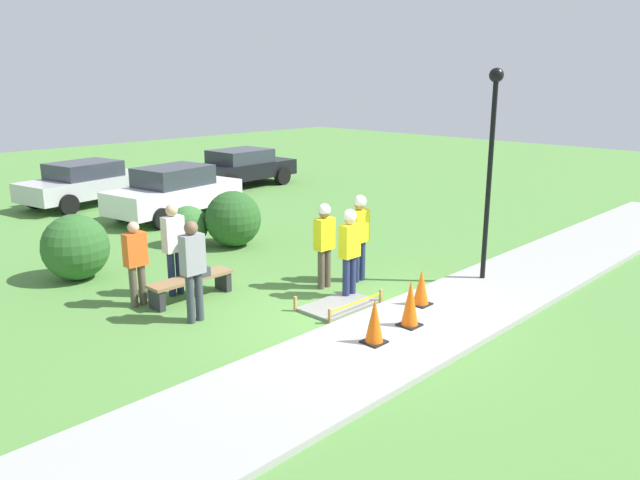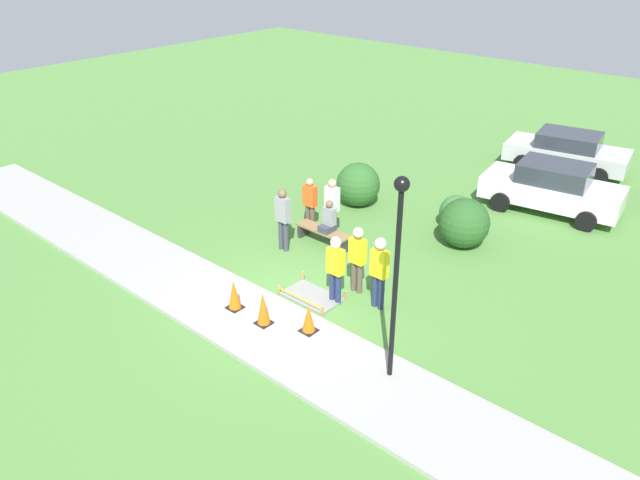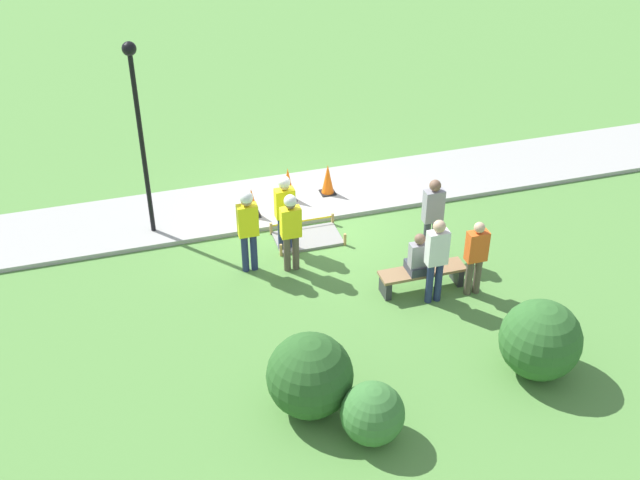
# 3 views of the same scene
# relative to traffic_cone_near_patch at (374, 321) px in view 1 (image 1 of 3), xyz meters

# --- Properties ---
(ground_plane) EXTENTS (60.00, 60.00, 0.00)m
(ground_plane) POSITION_rel_traffic_cone_near_patch_xyz_m (0.71, 1.03, -0.46)
(ground_plane) COLOR #51843D
(sidewalk) EXTENTS (28.00, 2.20, 0.10)m
(sidewalk) POSITION_rel_traffic_cone_near_patch_xyz_m (0.71, -0.07, -0.41)
(sidewalk) COLOR #9E9E99
(sidewalk) RESTS_ON ground_plane
(wet_concrete_patch) EXTENTS (1.44, 0.91, 0.28)m
(wet_concrete_patch) POSITION_rel_traffic_cone_near_patch_xyz_m (0.95, 1.61, -0.43)
(wet_concrete_patch) COLOR gray
(wet_concrete_patch) RESTS_ON ground_plane
(traffic_cone_near_patch) EXTENTS (0.34, 0.34, 0.74)m
(traffic_cone_near_patch) POSITION_rel_traffic_cone_near_patch_xyz_m (0.00, 0.00, 0.00)
(traffic_cone_near_patch) COLOR black
(traffic_cone_near_patch) RESTS_ON sidewalk
(traffic_cone_far_patch) EXTENTS (0.34, 0.34, 0.80)m
(traffic_cone_far_patch) POSITION_rel_traffic_cone_near_patch_xyz_m (0.95, 0.01, 0.03)
(traffic_cone_far_patch) COLOR black
(traffic_cone_far_patch) RESTS_ON sidewalk
(traffic_cone_sidewalk_edge) EXTENTS (0.34, 0.34, 0.66)m
(traffic_cone_sidewalk_edge) POSITION_rel_traffic_cone_near_patch_xyz_m (1.89, 0.46, -0.04)
(traffic_cone_sidewalk_edge) COLOR black
(traffic_cone_sidewalk_edge) RESTS_ON sidewalk
(park_bench) EXTENTS (1.70, 0.44, 0.44)m
(park_bench) POSITION_rel_traffic_cone_near_patch_xyz_m (-0.70, 3.92, -0.15)
(park_bench) COLOR #2D2D33
(park_bench) RESTS_ON ground_plane
(person_seated_on_bench) EXTENTS (0.36, 0.44, 0.89)m
(person_seated_on_bench) POSITION_rel_traffic_cone_near_patch_xyz_m (-0.56, 3.97, 0.33)
(person_seated_on_bench) COLOR #383D47
(person_seated_on_bench) RESTS_ON park_bench
(worker_supervisor) EXTENTS (0.40, 0.25, 1.73)m
(worker_supervisor) POSITION_rel_traffic_cone_near_patch_xyz_m (1.55, 2.57, 0.56)
(worker_supervisor) COLOR brown
(worker_supervisor) RESTS_ON ground_plane
(worker_assistant) EXTENTS (0.40, 0.26, 1.82)m
(worker_assistant) POSITION_rel_traffic_cone_near_patch_xyz_m (2.36, 2.34, 0.63)
(worker_assistant) COLOR navy
(worker_assistant) RESTS_ON ground_plane
(worker_trainee) EXTENTS (0.40, 0.25, 1.74)m
(worker_trainee) POSITION_rel_traffic_cone_near_patch_xyz_m (1.48, 1.84, 0.57)
(worker_trainee) COLOR navy
(worker_trainee) RESTS_ON ground_plane
(bystander_in_orange_shirt) EXTENTS (0.40, 0.22, 1.60)m
(bystander_in_orange_shirt) POSITION_rel_traffic_cone_near_patch_xyz_m (-1.58, 4.34, 0.44)
(bystander_in_orange_shirt) COLOR brown
(bystander_in_orange_shirt) RESTS_ON ground_plane
(bystander_in_gray_shirt) EXTENTS (0.40, 0.24, 1.80)m
(bystander_in_gray_shirt) POSITION_rel_traffic_cone_near_patch_xyz_m (-0.76, 4.35, 0.57)
(bystander_in_gray_shirt) COLOR navy
(bystander_in_gray_shirt) RESTS_ON ground_plane
(bystander_in_white_shirt) EXTENTS (0.40, 0.24, 1.79)m
(bystander_in_white_shirt) POSITION_rel_traffic_cone_near_patch_xyz_m (-1.29, 2.94, 0.56)
(bystander_in_white_shirt) COLOR #383D47
(bystander_in_white_shirt) RESTS_ON ground_plane
(lamppost_near) EXTENTS (0.28, 0.28, 4.19)m
(lamppost_near) POSITION_rel_traffic_cone_near_patch_xyz_m (4.07, 0.45, 2.35)
(lamppost_near) COLOR black
(lamppost_near) RESTS_ON sidewalk
(parked_car_white) EXTENTS (4.32, 2.39, 1.53)m
(parked_car_white) POSITION_rel_traffic_cone_near_patch_xyz_m (3.10, 10.27, 0.31)
(parked_car_white) COLOR white
(parked_car_white) RESTS_ON ground_plane
(parked_car_black) EXTENTS (4.34, 2.26, 1.41)m
(parked_car_black) POSITION_rel_traffic_cone_near_patch_xyz_m (7.91, 13.11, 0.29)
(parked_car_black) COLOR black
(parked_car_black) RESTS_ON ground_plane
(parked_car_silver) EXTENTS (4.38, 2.54, 1.42)m
(parked_car_silver) POSITION_rel_traffic_cone_near_patch_xyz_m (2.08, 13.96, 0.28)
(parked_car_silver) COLOR #BCBCC1
(parked_car_silver) RESTS_ON ground_plane
(shrub_rounded_near) EXTENTS (1.38, 1.38, 1.38)m
(shrub_rounded_near) POSITION_rel_traffic_cone_near_patch_xyz_m (-1.65, 6.67, 0.23)
(shrub_rounded_near) COLOR #2D6028
(shrub_rounded_near) RESTS_ON ground_plane
(shrub_rounded_mid) EXTENTS (1.00, 1.00, 1.00)m
(shrub_rounded_mid) POSITION_rel_traffic_cone_near_patch_xyz_m (1.53, 7.27, 0.04)
(shrub_rounded_mid) COLOR #387033
(shrub_rounded_mid) RESTS_ON ground_plane
(shrub_rounded_far) EXTENTS (1.39, 1.39, 1.39)m
(shrub_rounded_far) POSITION_rel_traffic_cone_near_patch_xyz_m (2.27, 6.40, 0.23)
(shrub_rounded_far) COLOR #285623
(shrub_rounded_far) RESTS_ON ground_plane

